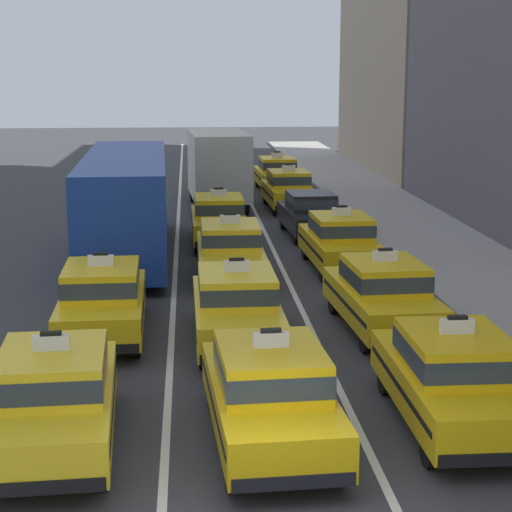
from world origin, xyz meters
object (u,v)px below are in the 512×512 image
Objects in this scene: taxi_left_nearest at (55,396)px; taxi_center_fourth at (219,219)px; bus_left_third at (126,200)px; taxi_center_third at (230,250)px; taxi_right_third at (340,241)px; taxi_right_nearest at (453,376)px; taxi_center_sixth at (214,168)px; taxi_right_fifth at (288,189)px; taxi_right_sixth at (277,173)px; taxi_left_second at (102,299)px; taxi_center_nearest at (270,392)px; taxi_center_second at (237,306)px; box_truck_center_fifth at (217,166)px; taxi_right_second at (383,294)px; sedan_right_fourth at (310,213)px.

taxi_center_fourth is (3.15, 16.37, 0.00)m from taxi_left_nearest.
bus_left_third is 2.47× the size of taxi_center_third.
taxi_right_nearest is at bearing -90.64° from taxi_right_third.
taxi_center_sixth is 0.99× the size of taxi_right_fifth.
taxi_right_nearest is at bearing -89.92° from taxi_right_sixth.
taxi_center_nearest is at bearing -62.06° from taxi_left_second.
taxi_right_third is at bearing 63.74° from taxi_center_second.
taxi_center_nearest is at bearing -89.21° from taxi_center_fourth.
taxi_right_third is (3.24, 12.26, 0.00)m from taxi_center_nearest.
taxi_left_second is 0.65× the size of box_truck_center_fifth.
taxi_right_second is at bearing -57.98° from taxi_center_third.
box_truck_center_fifth is 24.51m from taxi_right_nearest.
taxi_right_third is at bearing 75.20° from taxi_center_nearest.
bus_left_third reaches higher than sedan_right_fourth.
taxi_right_third is at bearing -89.43° from taxi_right_sixth.
taxi_left_second and taxi_center_third have the same top height.
taxi_right_nearest is 0.99× the size of taxi_right_third.
taxi_center_fourth is at bearing 129.48° from taxi_right_third.
bus_left_third is at bearing -113.30° from taxi_right_sixth.
taxi_right_second is (3.04, -25.85, 0.00)m from taxi_center_sixth.
taxi_center_second is at bearing 92.62° from taxi_center_nearest.
taxi_right_third is 1.00× the size of taxi_right_sixth.
taxi_center_fourth is 0.99× the size of taxi_right_fifth.
taxi_left_second is 8.36m from taxi_right_nearest.
taxi_left_second is 19.07m from box_truck_center_fifth.
taxi_right_second is 23.39m from taxi_right_sixth.
taxi_center_second is 3.46m from taxi_right_second.
taxi_right_nearest is at bearing -84.52° from taxi_center_sixth.
taxi_center_third is 0.65× the size of box_truck_center_fifth.
taxi_right_fifth is at bearing 66.28° from taxi_center_fourth.
taxi_center_second is at bearing -167.02° from taxi_right_second.
taxi_right_second is at bearing -90.93° from taxi_right_third.
taxi_right_sixth is (2.97, -2.46, 0.00)m from taxi_center_sixth.
taxi_right_third is at bearing -88.73° from taxi_right_fifth.
bus_left_third is at bearing 158.71° from taxi_right_third.
taxi_center_second is 5.95m from taxi_center_third.
taxi_left_nearest is at bearing -105.04° from taxi_right_fifth.
taxi_center_fourth is 0.98× the size of taxi_right_second.
taxi_right_third is at bearing -21.29° from bus_left_third.
taxi_center_sixth is (3.48, 31.74, 0.00)m from taxi_left_nearest.
bus_left_third reaches higher than taxi_center_sixth.
taxi_center_second is 19.59m from box_truck_center_fifth.
taxi_center_third is at bearing -90.38° from box_truck_center_fifth.
taxi_right_sixth is (-0.02, 11.74, 0.03)m from sedan_right_fourth.
taxi_center_sixth is at bearing 88.79° from taxi_center_fourth.
taxi_center_fourth is at bearing -91.21° from taxi_center_sixth.
taxi_center_sixth is at bearing 95.48° from taxi_right_nearest.
taxi_center_nearest is at bearing -1.81° from taxi_left_nearest.
taxi_left_nearest is at bearing -118.56° from taxi_right_third.
taxi_center_sixth is (0.10, 31.85, 0.00)m from taxi_center_nearest.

